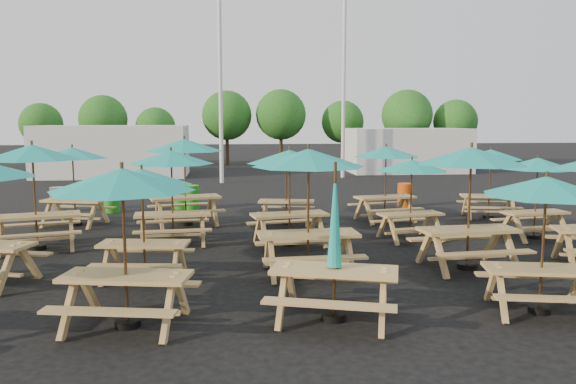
{
  "coord_description": "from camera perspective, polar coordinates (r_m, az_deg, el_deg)",
  "views": [
    {
      "loc": [
        -1.61,
        -13.88,
        3.08
      ],
      "look_at": [
        0.0,
        1.5,
        1.1
      ],
      "focal_mm": 35.0,
      "sensor_mm": 36.0,
      "label": 1
    }
  ],
  "objects": [
    {
      "name": "tree_6",
      "position": [
        38.63,
        11.99,
        7.65
      ],
      "size": [
        3.38,
        3.38,
        5.13
      ],
      "color": "#382314",
      "rests_on": "ground"
    },
    {
      "name": "picnic_unit_6",
      "position": [
        14.11,
        -11.77,
        2.92
      ],
      "size": [
        2.26,
        2.26,
        2.36
      ],
      "rotation": [
        0.0,
        0.0,
        0.09
      ],
      "color": "#AF854D",
      "rests_on": "ground"
    },
    {
      "name": "picnic_unit_4",
      "position": [
        8.51,
        -16.45,
        0.28
      ],
      "size": [
        2.48,
        2.48,
        2.41
      ],
      "rotation": [
        0.0,
        0.0,
        -0.19
      ],
      "color": "#AF854D",
      "rests_on": "ground"
    },
    {
      "name": "picnic_unit_11",
      "position": [
        16.62,
        -0.17,
        2.93
      ],
      "size": [
        2.16,
        2.16,
        2.1
      ],
      "rotation": [
        0.0,
        0.0,
        -0.18
      ],
      "color": "#AF854D",
      "rests_on": "ground"
    },
    {
      "name": "picnic_unit_18",
      "position": [
        15.89,
        24.02,
        2.22
      ],
      "size": [
        2.12,
        2.12,
        2.14
      ],
      "rotation": [
        0.0,
        0.0,
        0.13
      ],
      "color": "#AF854D",
      "rests_on": "ground"
    },
    {
      "name": "picnic_unit_9",
      "position": [
        11.05,
        2.09,
        2.73
      ],
      "size": [
        2.36,
        2.36,
        2.55
      ],
      "rotation": [
        0.0,
        0.0,
        0.05
      ],
      "color": "#AF854D",
      "rests_on": "ground"
    },
    {
      "name": "tree_1",
      "position": [
        38.65,
        -18.26,
        7.03
      ],
      "size": [
        3.11,
        3.11,
        4.72
      ],
      "color": "#382314",
      "rests_on": "ground"
    },
    {
      "name": "waste_bin_3",
      "position": [
        19.77,
        -9.77,
        -0.54
      ],
      "size": [
        0.52,
        0.52,
        0.84
      ],
      "primitive_type": "cylinder",
      "color": "#1F8E19",
      "rests_on": "ground"
    },
    {
      "name": "ground",
      "position": [
        14.31,
        0.63,
        -5.13
      ],
      "size": [
        120.0,
        120.0,
        0.0
      ],
      "primitive_type": "plane",
      "color": "black",
      "rests_on": "ground"
    },
    {
      "name": "tree_7",
      "position": [
        39.83,
        16.65,
        6.86
      ],
      "size": [
        2.95,
        2.95,
        4.48
      ],
      "color": "#382314",
      "rests_on": "ground"
    },
    {
      "name": "mast_1",
      "position": [
        30.64,
        5.7,
        12.73
      ],
      "size": [
        0.2,
        0.2,
        12.0
      ],
      "primitive_type": "cylinder",
      "color": "silver",
      "rests_on": "ground"
    },
    {
      "name": "waste_bin_0",
      "position": [
        20.49,
        -22.32,
        -0.72
      ],
      "size": [
        0.52,
        0.52,
        0.84
      ],
      "primitive_type": "cylinder",
      "color": "gray",
      "rests_on": "ground"
    },
    {
      "name": "picnic_unit_7",
      "position": [
        16.63,
        -10.49,
        4.19
      ],
      "size": [
        2.76,
        2.76,
        2.57
      ],
      "rotation": [
        0.0,
        0.0,
        0.26
      ],
      "color": "#AF854D",
      "rests_on": "ground"
    },
    {
      "name": "picnic_unit_3",
      "position": [
        17.47,
        -21.04,
        3.29
      ],
      "size": [
        2.51,
        2.51,
        2.32
      ],
      "rotation": [
        0.0,
        0.0,
        -0.26
      ],
      "color": "#AF854D",
      "rests_on": "ground"
    },
    {
      "name": "tree_2",
      "position": [
        37.84,
        -13.31,
        6.41
      ],
      "size": [
        2.59,
        2.59,
        3.93
      ],
      "color": "#382314",
      "rests_on": "ground"
    },
    {
      "name": "picnic_unit_12",
      "position": [
        9.68,
        24.73,
        -0.22
      ],
      "size": [
        2.33,
        2.33,
        2.23
      ],
      "rotation": [
        0.0,
        0.0,
        -0.21
      ],
      "color": "#AF854D",
      "rests_on": "ground"
    },
    {
      "name": "picnic_unit_8",
      "position": [
        8.67,
        4.74,
        -6.52
      ],
      "size": [
        2.34,
        2.18,
        2.46
      ],
      "rotation": [
        0.0,
        0.0,
        -0.3
      ],
      "color": "#AF854D",
      "rests_on": "ground"
    },
    {
      "name": "event_tent_0",
      "position": [
        32.56,
        -17.32,
        4.01
      ],
      "size": [
        8.0,
        4.0,
        2.8
      ],
      "primitive_type": "cube",
      "color": "silver",
      "rests_on": "ground"
    },
    {
      "name": "picnic_unit_13",
      "position": [
        12.05,
        18.1,
        2.8
      ],
      "size": [
        2.44,
        2.44,
        2.56
      ],
      "rotation": [
        0.0,
        0.0,
        0.09
      ],
      "color": "#AF854D",
      "rests_on": "ground"
    },
    {
      "name": "picnic_unit_2",
      "position": [
        14.5,
        -24.52,
        3.12
      ],
      "size": [
        2.75,
        2.75,
        2.54
      ],
      "rotation": [
        0.0,
        0.0,
        0.27
      ],
      "color": "#AF854D",
      "rests_on": "ground"
    },
    {
      "name": "picnic_unit_19",
      "position": [
        18.7,
        19.91,
        3.23
      ],
      "size": [
        2.29,
        2.29,
        2.2
      ],
      "rotation": [
        0.0,
        0.0,
        -0.21
      ],
      "color": "#AF854D",
      "rests_on": "ground"
    },
    {
      "name": "waste_bin_1",
      "position": [
        19.75,
        -17.48,
        -0.79
      ],
      "size": [
        0.52,
        0.52,
        0.84
      ],
      "primitive_type": "cylinder",
      "color": "#1F8E19",
      "rests_on": "ground"
    },
    {
      "name": "tree_3",
      "position": [
        38.6,
        -6.24,
        7.73
      ],
      "size": [
        3.36,
        3.36,
        5.09
      ],
      "color": "#382314",
      "rests_on": "ground"
    },
    {
      "name": "event_tent_1",
      "position": [
        34.59,
        11.93,
        4.19
      ],
      "size": [
        7.0,
        4.0,
        2.6
      ],
      "primitive_type": "cube",
      "color": "silver",
      "rests_on": "ground"
    },
    {
      "name": "tree_0",
      "position": [
        41.06,
        -23.79,
        6.33
      ],
      "size": [
        2.8,
        2.8,
        4.24
      ],
      "color": "#382314",
      "rests_on": "ground"
    },
    {
      "name": "picnic_unit_5",
      "position": [
        11.08,
        -14.61,
        0.86
      ],
      "size": [
        2.15,
        2.15,
        2.18
      ],
      "rotation": [
        0.0,
        0.0,
        -0.13
      ],
      "color": "#AF854D",
      "rests_on": "ground"
    },
    {
      "name": "picnic_unit_15",
      "position": [
        17.3,
        9.92,
        3.61
      ],
      "size": [
        2.42,
        2.42,
        2.32
      ],
      "rotation": [
        0.0,
        0.0,
        0.21
      ],
      "color": "#AF854D",
      "rests_on": "ground"
    },
    {
      "name": "picnic_unit_10",
      "position": [
        13.71,
        0.16,
        3.02
      ],
      "size": [
        2.45,
        2.45,
        2.39
      ],
      "rotation": [
        0.0,
        0.0,
        0.18
      ],
      "color": "#AF854D",
      "rests_on": "ground"
    },
    {
      "name": "tree_5",
      "position": [
        39.34,
        5.56,
        7.1
      ],
      "size": [
        2.94,
        2.94,
        4.45
      ],
      "color": "#382314",
      "rests_on": "ground"
    },
    {
      "name": "tree_4",
      "position": [
        38.3,
        -0.72,
        7.86
      ],
      "size": [
        3.41,
        3.41,
        5.17
      ],
      "color": "#382314",
      "rests_on": "ground"
    },
    {
      "name": "waste_bin_4",
      "position": [
        20.53,
        11.78,
        -0.3
      ],
      "size": [
        0.52,
        0.52,
        0.84
      ],
      "primitive_type": "cylinder",
      "color": "#D6470C",
      "rests_on": "ground"
    },
    {
      "name": "waste_bin_2",
      "position": [
        19.96,
        -10.79,
        -0.49
      ],
      "size": [
        0.52,
        0.52,
        0.84
      ],
      "primitive_type": "cylinder",
      "color": "#1F8E19",
      "rests_on": "ground"
    },
    {
      "name": "picnic_unit_14",
      "position": [
        14.68,
        12.46,
        2.18
      ],
      "size": [
        2.17,
        2.17,
        2.1
      ],
      "rotation": [
        0.0,
        0.0,
        0.19
      ],
      "color": "#AF854D",
      "rests_on": "ground"
    },
    {
      "name": "mast_0",
      "position": [
        28.03,
        -6.92,
        13.22
      ],
      "size": [
        0.2,
        0.2,
        12.0
      ],
      "primitive_type": "cylinder",
      "color": "silver",
      "rests_on": "ground"
    }
  ]
}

